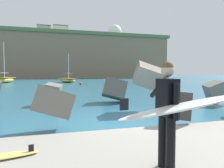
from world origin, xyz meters
TOP-DOWN VIEW (x-y plane):
  - ground_plane at (0.00, 0.00)m, footprint 400.00×400.00m
  - walkway_path at (0.00, -4.00)m, footprint 48.00×4.40m
  - breakwater_jetty at (1.04, 2.65)m, footprint 30.58×7.60m
  - surfer_with_board at (-0.74, -4.41)m, footprint 2.09×1.16m
  - boat_near_left at (-0.68, 33.04)m, footprint 4.07×4.94m
  - boat_near_centre at (15.35, 23.92)m, footprint 2.06×5.27m
  - boat_mid_left at (-12.48, 35.65)m, footprint 3.44×4.80m
  - mooring_buoy_inner at (0.98, 24.71)m, footprint 0.44×0.44m
  - headland_bluff at (-5.82, 86.78)m, footprint 94.43×44.72m
  - radar_dome at (26.42, 93.43)m, footprint 7.41×7.41m
  - station_building_west at (-8.02, 82.41)m, footprint 5.62×4.60m
  - station_building_central at (-1.20, 79.95)m, footprint 5.92×6.45m
  - station_building_east at (-0.59, 92.38)m, footprint 5.98×5.60m

SIDE VIEW (x-z plane):
  - ground_plane at x=0.00m, z-range 0.00..0.00m
  - walkway_path at x=0.00m, z-range 0.00..0.24m
  - mooring_buoy_inner at x=0.98m, z-range 0.00..0.44m
  - boat_near_left at x=-0.68m, z-range -2.35..3.34m
  - boat_mid_left at x=-12.48m, z-range -3.38..4.57m
  - boat_near_centre at x=15.35m, z-range -0.48..2.04m
  - breakwater_jetty at x=1.04m, z-range -0.20..2.30m
  - surfer_with_board at x=-0.74m, z-range 0.39..2.16m
  - headland_bluff at x=-5.82m, z-range 0.02..17.28m
  - station_building_central at x=-1.20m, z-range 17.27..21.72m
  - station_building_west at x=-8.02m, z-range 17.27..22.15m
  - station_building_east at x=-0.59m, z-range 17.27..23.88m
  - radar_dome at x=26.42m, z-range 17.64..27.80m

